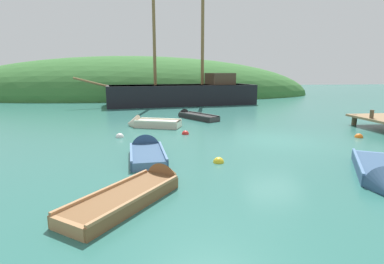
# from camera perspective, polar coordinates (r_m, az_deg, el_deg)

# --- Properties ---
(ground_plane) EXTENTS (120.00, 120.00, 0.00)m
(ground_plane) POSITION_cam_1_polar(r_m,az_deg,el_deg) (14.21, 15.43, -1.55)
(ground_plane) COLOR #2D6B60
(shore_hill) EXTENTS (48.04, 18.46, 10.28)m
(shore_hill) POSITION_cam_1_polar(r_m,az_deg,el_deg) (41.14, -11.10, 6.75)
(shore_hill) COLOR #387033
(shore_hill) RESTS_ON ground
(sailing_ship) EXTENTS (16.73, 6.08, 12.14)m
(sailing_ship) POSITION_cam_1_polar(r_m,az_deg,el_deg) (29.13, -1.70, 6.61)
(sailing_ship) COLOR black
(sailing_ship) RESTS_ON ground
(rowboat_center) EXTENTS (3.30, 2.13, 1.07)m
(rowboat_center) POSITION_cam_1_polar(r_m,az_deg,el_deg) (17.33, -7.97, 1.43)
(rowboat_center) COLOR beige
(rowboat_center) RESTS_ON ground
(rowboat_far) EXTENTS (2.96, 3.86, 1.14)m
(rowboat_far) POSITION_cam_1_polar(r_m,az_deg,el_deg) (10.31, 32.22, -7.16)
(rowboat_far) COLOR #335175
(rowboat_far) RESTS_ON ground
(rowboat_portside) EXTENTS (2.78, 3.86, 0.90)m
(rowboat_portside) POSITION_cam_1_polar(r_m,az_deg,el_deg) (20.43, 0.16, 2.91)
(rowboat_portside) COLOR black
(rowboat_portside) RESTS_ON ground
(rowboat_outer_left) EXTENTS (1.37, 3.32, 1.13)m
(rowboat_outer_left) POSITION_cam_1_polar(r_m,az_deg,el_deg) (11.39, -8.61, -3.94)
(rowboat_outer_left) COLOR #335175
(rowboat_outer_left) RESTS_ON ground
(rowboat_outer_right) EXTENTS (3.19, 3.72, 1.03)m
(rowboat_outer_right) POSITION_cam_1_polar(r_m,az_deg,el_deg) (7.84, -9.54, -11.10)
(rowboat_outer_right) COLOR brown
(rowboat_outer_right) RESTS_ON ground
(buoy_red) EXTENTS (0.37, 0.37, 0.37)m
(buoy_red) POSITION_cam_1_polar(r_m,az_deg,el_deg) (15.09, -1.26, -0.42)
(buoy_red) COLOR red
(buoy_red) RESTS_ON ground
(buoy_white) EXTENTS (0.40, 0.40, 0.40)m
(buoy_white) POSITION_cam_1_polar(r_m,az_deg,el_deg) (14.77, -13.51, -0.98)
(buoy_white) COLOR white
(buoy_white) RESTS_ON ground
(buoy_yellow) EXTENTS (0.38, 0.38, 0.38)m
(buoy_yellow) POSITION_cam_1_polar(r_m,az_deg,el_deg) (10.43, 5.05, -5.77)
(buoy_yellow) COLOR yellow
(buoy_yellow) RESTS_ON ground
(buoy_orange) EXTENTS (0.38, 0.38, 0.38)m
(buoy_orange) POSITION_cam_1_polar(r_m,az_deg,el_deg) (16.39, 29.01, -0.91)
(buoy_orange) COLOR orange
(buoy_orange) RESTS_ON ground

